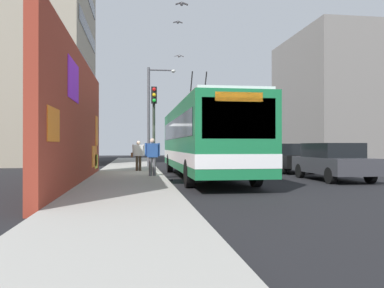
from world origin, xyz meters
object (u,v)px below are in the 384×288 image
(parked_car_white, at_px, (254,155))
(pedestrian_at_curb, at_px, (152,154))
(parked_car_black, at_px, (286,157))
(parked_car_dark_gray, at_px, (332,161))
(city_bus, at_px, (204,138))
(street_lamp, at_px, (152,109))
(pedestrian_midblock, at_px, (138,153))
(traffic_light, at_px, (154,115))

(parked_car_white, bearing_deg, pedestrian_at_curb, 141.45)
(parked_car_black, distance_m, pedestrian_at_curb, 8.33)
(parked_car_dark_gray, relative_size, parked_car_white, 1.04)
(city_bus, height_order, street_lamp, street_lamp)
(pedestrian_at_curb, distance_m, street_lamp, 8.67)
(parked_car_white, height_order, street_lamp, street_lamp)
(parked_car_dark_gray, bearing_deg, parked_car_white, -0.00)
(city_bus, xyz_separation_m, parked_car_white, (9.20, -5.20, -1.00))
(parked_car_white, relative_size, pedestrian_at_curb, 2.51)
(parked_car_white, height_order, pedestrian_at_curb, pedestrian_at_curb)
(city_bus, relative_size, parked_car_black, 2.66)
(street_lamp, bearing_deg, pedestrian_midblock, 169.01)
(parked_car_black, bearing_deg, parked_car_white, -0.00)
(pedestrian_midblock, bearing_deg, street_lamp, -10.99)
(city_bus, height_order, pedestrian_midblock, city_bus)
(parked_car_black, xyz_separation_m, pedestrian_midblock, (0.08, 8.13, 0.23))
(pedestrian_at_curb, xyz_separation_m, street_lamp, (8.23, -0.30, 2.73))
(parked_car_white, distance_m, street_lamp, 7.93)
(parked_car_black, bearing_deg, traffic_light, 97.29)
(city_bus, bearing_deg, parked_car_dark_gray, -110.22)
(street_lamp, bearing_deg, parked_car_white, -80.36)
(parked_car_white, relative_size, street_lamp, 0.64)
(city_bus, relative_size, street_lamp, 1.95)
(street_lamp, bearing_deg, traffic_light, 178.84)
(city_bus, height_order, traffic_light, city_bus)
(parked_car_dark_gray, relative_size, parked_car_black, 0.91)
(city_bus, distance_m, parked_car_white, 10.61)
(traffic_light, xyz_separation_m, street_lamp, (5.61, -0.11, 0.79))
(parked_car_white, bearing_deg, pedestrian_midblock, 125.59)
(parked_car_white, bearing_deg, street_lamp, 99.64)
(parked_car_black, relative_size, pedestrian_at_curb, 2.85)
(traffic_light, relative_size, street_lamp, 0.68)
(city_bus, relative_size, parked_car_dark_gray, 2.91)
(pedestrian_at_curb, relative_size, street_lamp, 0.26)
(traffic_light, bearing_deg, street_lamp, -1.16)
(city_bus, height_order, parked_car_white, city_bus)
(parked_car_dark_gray, bearing_deg, street_lamp, 36.22)
(city_bus, distance_m, pedestrian_at_curb, 2.46)
(city_bus, bearing_deg, pedestrian_midblock, 40.92)
(traffic_light, bearing_deg, pedestrian_at_curb, 175.99)
(parked_car_dark_gray, relative_size, pedestrian_midblock, 2.71)
(parked_car_dark_gray, xyz_separation_m, pedestrian_midblock, (5.29, 8.13, 0.23))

